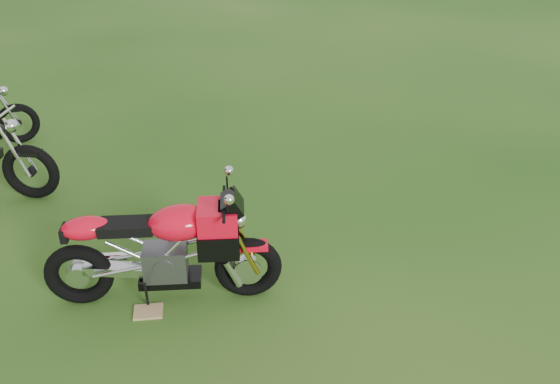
{
  "coord_description": "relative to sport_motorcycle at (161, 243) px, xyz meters",
  "views": [
    {
      "loc": [
        -1.28,
        -4.58,
        3.33
      ],
      "look_at": [
        -0.15,
        0.4,
        0.55
      ],
      "focal_mm": 40.0,
      "sensor_mm": 36.0,
      "label": 1
    }
  ],
  "objects": [
    {
      "name": "ground",
      "position": [
        1.28,
        0.24,
        -0.56
      ],
      "size": [
        120.0,
        120.0,
        0.0
      ],
      "primitive_type": "plane",
      "color": "#13420E",
      "rests_on": "ground"
    },
    {
      "name": "plywood_board",
      "position": [
        -0.17,
        -0.16,
        -0.55
      ],
      "size": [
        0.25,
        0.21,
        0.02
      ],
      "primitive_type": "cube",
      "rotation": [
        0.0,
        0.0,
        -0.09
      ],
      "color": "tan",
      "rests_on": "ground"
    },
    {
      "name": "sport_motorcycle",
      "position": [
        0.0,
        0.0,
        0.0
      ],
      "size": [
        1.9,
        0.73,
        1.11
      ],
      "primitive_type": null,
      "rotation": [
        0.0,
        0.0,
        -0.15
      ],
      "color": "red",
      "rests_on": "ground"
    }
  ]
}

